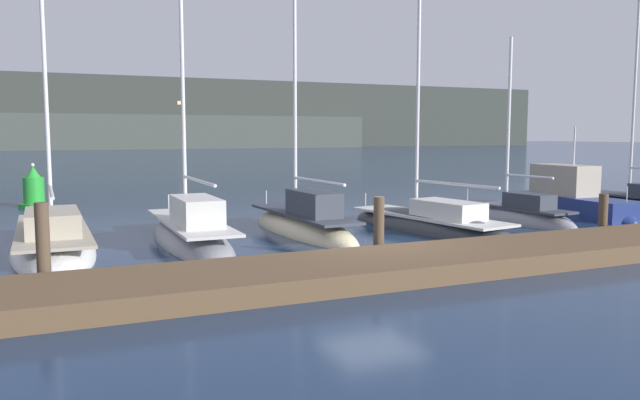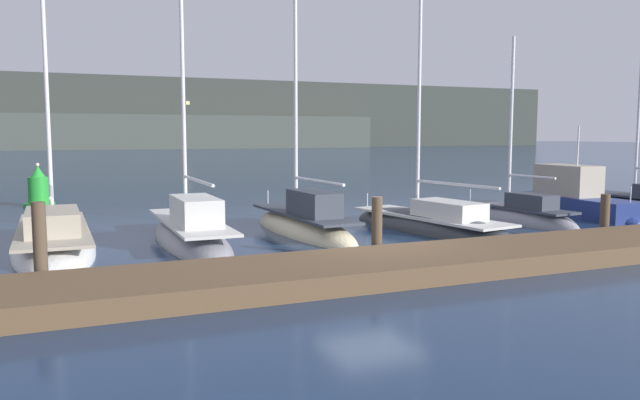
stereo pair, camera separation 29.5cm
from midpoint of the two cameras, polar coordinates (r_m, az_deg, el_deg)
name	(u,v)px [view 1 (the left image)]	position (r m, az deg, el deg)	size (l,w,h in m)	color
ground_plane	(373,258)	(16.57, 4.34, -5.29)	(400.00, 400.00, 0.00)	#192D4C
dock	(413,263)	(14.87, 7.93, -5.76)	(39.80, 2.80, 0.45)	brown
mooring_pile_1	(43,247)	(14.19, -24.54, -3.93)	(0.28, 0.28, 1.86)	#4C3D2D
mooring_pile_2	(379,228)	(16.16, 4.87, -2.61)	(0.28, 0.28, 1.65)	#4C3D2D
mooring_pile_3	(603,217)	(21.14, 24.08, -1.39)	(0.28, 0.28, 1.42)	#4C3D2D
sailboat_berth_3	(53,247)	(18.98, -23.63, -3.94)	(2.24, 8.25, 11.91)	white
sailboat_berth_4	(191,238)	(19.01, -12.15, -3.39)	(1.84, 7.64, 10.48)	gray
sailboat_berth_5	(304,229)	(20.49, -1.93, -2.62)	(1.92, 7.12, 10.13)	beige
sailboat_berth_6	(429,227)	(21.46, 9.56, -2.45)	(3.17, 7.86, 11.07)	#2D3338
sailboat_berth_7	(515,219)	(24.16, 17.09, -1.71)	(1.98, 5.64, 7.50)	gray
motorboat_berth_8	(572,206)	(27.23, 21.76, -0.53)	(2.04, 6.09, 4.18)	navy
channel_buoy	(34,191)	(30.69, -24.95, 0.78)	(1.34, 1.34, 1.96)	green
hillside_backdrop	(74,115)	(147.73, -21.62, 7.21)	(240.00, 23.00, 15.77)	#333833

